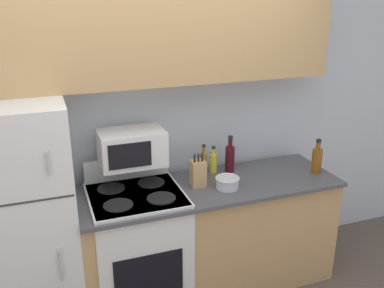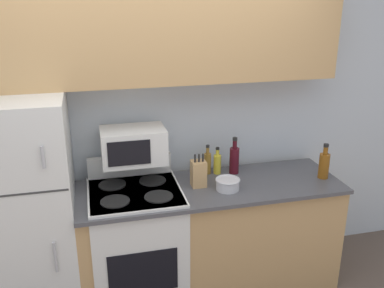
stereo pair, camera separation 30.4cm
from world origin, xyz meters
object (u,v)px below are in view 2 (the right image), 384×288
Objects in this scene: bottle_cooking_spray at (217,163)px; bottle_vinegar at (207,162)px; microwave at (133,145)px; stove at (137,244)px; bottle_whiskey at (324,165)px; knife_block at (199,173)px; bottle_wine_red at (234,159)px; refrigerator at (19,213)px; bowl at (228,184)px.

bottle_vinegar reaches higher than bottle_cooking_spray.
bottle_cooking_spray is at bearing 4.64° from microwave.
bottle_whiskey is (1.46, -0.08, 0.53)m from stove.
microwave is 0.70m from bottle_cooking_spray.
bottle_whiskey reaches higher than knife_block.
stove is 3.59× the size of bottle_wine_red.
refrigerator is 0.88m from stove.
knife_block is 0.38m from bottle_wine_red.
knife_block is 0.86× the size of bottle_wine_red.
bowl is at bearing -5.37° from refrigerator.
knife_block reaches higher than bottle_cooking_spray.
refrigerator is 6.37× the size of knife_block.
knife_block is at bearing 149.42° from bowl.
refrigerator is 1.64m from bottle_wine_red.
knife_block is 0.25m from bottle_vinegar.
microwave is at bearing -173.17° from bottle_vinegar.
bottle_cooking_spray is at bearing 169.18° from bottle_wine_red.
stove is at bearing 176.96° from bottle_whiskey.
bottle_cooking_spray is (-0.13, 0.03, -0.03)m from bottle_wine_red.
microwave is 0.82m from bottle_wine_red.
bottle_whiskey is (1.44, -0.23, -0.20)m from microwave.
knife_block is at bearing 174.77° from bottle_whiskey.
stove is 0.71m from knife_block.
bottle_vinegar is at bearing 160.69° from bottle_whiskey.
bottle_whiskey is at bearing -3.04° from stove.
bowl is at bearing -21.22° from microwave.
bottle_whiskey is (0.79, 0.02, 0.06)m from bowl.
bottle_wine_red is 0.69m from bottle_whiskey.
stove is 4.90× the size of bottle_cooking_spray.
bottle_cooking_spray is 0.92× the size of bottle_vinegar.
microwave is 2.12× the size of bottle_cooking_spray.
stove is 0.82m from bowl.
microwave is 1.67× the size of bottle_whiskey.
stove is (0.80, -0.04, -0.35)m from refrigerator.
microwave is 2.57× the size of bowl.
bowl is 0.31m from bottle_cooking_spray.
microwave reaches higher than bottle_wine_red.
stove is 4.17× the size of knife_block.
bottle_wine_red is at bearing 5.03° from refrigerator.
bottle_vinegar is (-0.85, 0.30, -0.02)m from bottle_whiskey.
stove is 4.49× the size of bottle_vinegar.
bottle_wine_red reaches higher than knife_block.
refrigerator reaches higher than bottle_whiskey.
knife_block is 1.42× the size of bowl.
refrigerator is 1.43m from bottle_vinegar.
bottle_whiskey is (0.78, -0.28, 0.02)m from bottle_cooking_spray.
microwave reaches higher than knife_block.
bottle_wine_red reaches higher than bottle_cooking_spray.
microwave is at bearing 158.78° from bowl.
refrigerator is at bearing 174.63° from bowl.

